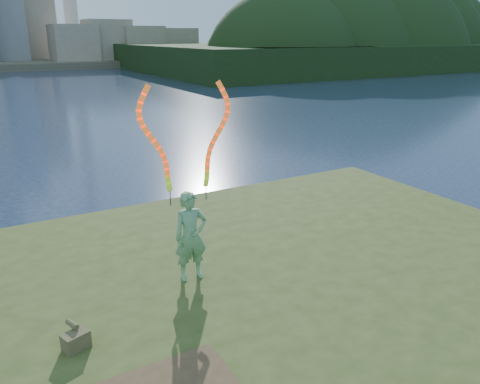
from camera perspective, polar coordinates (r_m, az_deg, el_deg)
ground at (r=9.74m, az=-4.95°, el=-15.58°), size 320.00×320.00×0.00m
grassy_knoll at (r=7.92m, az=2.56°, el=-21.71°), size 20.00×18.00×0.80m
wooded_hill at (r=92.25m, az=13.75°, el=14.79°), size 78.00×50.00×63.00m
woman_with_ribbons at (r=9.11m, az=-6.15°, el=-2.53°), size 2.12×0.48×4.18m
canvas_bag at (r=8.06m, az=-19.40°, el=-16.60°), size 0.46×0.51×0.37m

